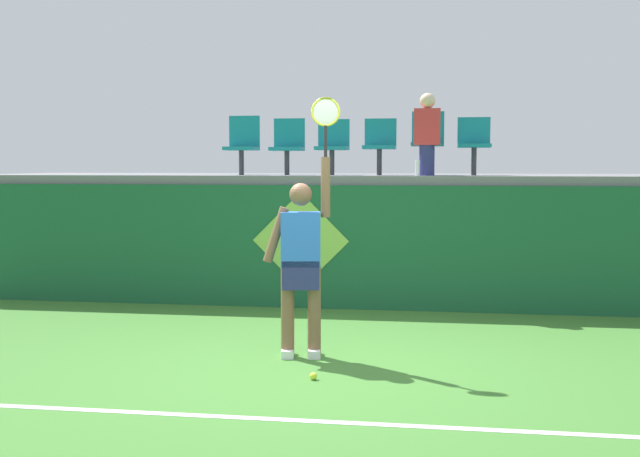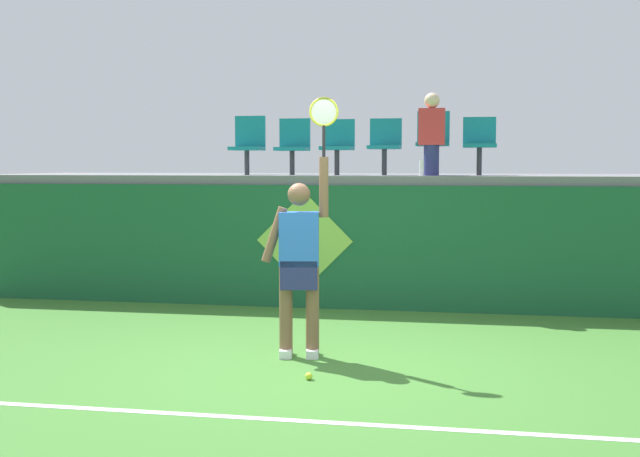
% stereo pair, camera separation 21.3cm
% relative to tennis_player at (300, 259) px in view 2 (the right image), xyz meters
% --- Properties ---
extents(ground_plane, '(40.00, 40.00, 0.00)m').
position_rel_tennis_player_xyz_m(ground_plane, '(0.16, -0.40, -0.96)').
color(ground_plane, '#3D752D').
extents(court_back_wall, '(10.92, 0.20, 1.61)m').
position_rel_tennis_player_xyz_m(court_back_wall, '(0.16, 2.70, -0.16)').
color(court_back_wall, '#195633').
rests_on(court_back_wall, ground_plane).
extents(spectator_platform, '(10.92, 2.70, 0.12)m').
position_rel_tennis_player_xyz_m(spectator_platform, '(0.16, 3.99, 0.70)').
color(spectator_platform, slate).
rests_on(spectator_platform, court_back_wall).
extents(court_baseline_stripe, '(9.83, 0.08, 0.01)m').
position_rel_tennis_player_xyz_m(court_baseline_stripe, '(0.16, -1.93, -0.96)').
color(court_baseline_stripe, white).
rests_on(court_baseline_stripe, ground_plane).
extents(tennis_player, '(0.75, 0.32, 2.52)m').
position_rel_tennis_player_xyz_m(tennis_player, '(0.00, 0.00, 0.00)').
color(tennis_player, white).
rests_on(tennis_player, ground_plane).
extents(tennis_ball, '(0.07, 0.07, 0.07)m').
position_rel_tennis_player_xyz_m(tennis_ball, '(0.25, -0.82, -0.93)').
color(tennis_ball, '#D1E533').
rests_on(tennis_ball, ground_plane).
extents(water_bottle, '(0.06, 0.06, 0.21)m').
position_rel_tennis_player_xyz_m(water_bottle, '(1.02, 2.83, 0.87)').
color(water_bottle, white).
rests_on(water_bottle, spectator_platform).
extents(stadium_chair_0, '(0.44, 0.42, 0.84)m').
position_rel_tennis_player_xyz_m(stadium_chair_0, '(-1.46, 3.47, 1.22)').
color(stadium_chair_0, '#38383D').
rests_on(stadium_chair_0, spectator_platform).
extents(stadium_chair_1, '(0.44, 0.42, 0.79)m').
position_rel_tennis_player_xyz_m(stadium_chair_1, '(-0.81, 3.46, 1.20)').
color(stadium_chair_1, '#38383D').
rests_on(stadium_chair_1, spectator_platform).
extents(stadium_chair_2, '(0.44, 0.42, 0.78)m').
position_rel_tennis_player_xyz_m(stadium_chair_2, '(-0.17, 3.46, 1.20)').
color(stadium_chair_2, '#38383D').
rests_on(stadium_chair_2, spectator_platform).
extents(stadium_chair_3, '(0.44, 0.42, 0.78)m').
position_rel_tennis_player_xyz_m(stadium_chair_3, '(0.48, 3.46, 1.20)').
color(stadium_chair_3, '#38383D').
rests_on(stadium_chair_3, spectator_platform).
extents(stadium_chair_4, '(0.44, 0.42, 0.87)m').
position_rel_tennis_player_xyz_m(stadium_chair_4, '(1.14, 3.47, 1.26)').
color(stadium_chair_4, '#38383D').
rests_on(stadium_chair_4, spectator_platform).
extents(stadium_chair_5, '(0.44, 0.42, 0.79)m').
position_rel_tennis_player_xyz_m(stadium_chair_5, '(1.76, 3.46, 1.21)').
color(stadium_chair_5, '#38383D').
rests_on(stadium_chair_5, spectator_platform).
extents(spectator_0, '(0.34, 0.20, 1.07)m').
position_rel_tennis_player_xyz_m(spectator_0, '(1.14, 3.01, 1.33)').
color(spectator_0, navy).
rests_on(spectator_0, spectator_platform).
extents(wall_signage_mount, '(1.27, 0.01, 1.52)m').
position_rel_tennis_player_xyz_m(wall_signage_mount, '(-0.47, 2.59, -0.96)').
color(wall_signage_mount, '#195633').
rests_on(wall_signage_mount, ground_plane).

